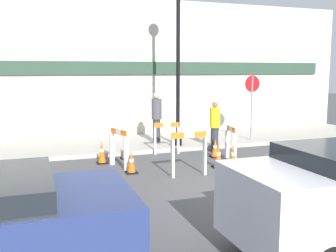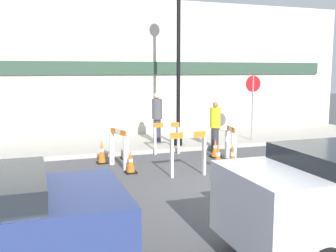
% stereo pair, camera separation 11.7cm
% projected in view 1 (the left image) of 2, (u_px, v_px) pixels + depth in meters
% --- Properties ---
extents(ground_plane, '(60.00, 60.00, 0.00)m').
position_uv_depth(ground_plane, '(247.00, 191.00, 8.92)').
color(ground_plane, '#4C4C4F').
extents(sidewalk_slab, '(18.00, 3.20, 0.14)m').
position_uv_depth(sidewalk_slab, '(162.00, 142.00, 14.61)').
color(sidewalk_slab, '#ADA89E').
rests_on(sidewalk_slab, ground_plane).
extents(storefront_facade, '(18.00, 0.22, 5.50)m').
position_uv_depth(storefront_facade, '(148.00, 69.00, 15.79)').
color(storefront_facade, beige).
rests_on(storefront_facade, ground_plane).
extents(streetlamp_post, '(0.44, 0.44, 6.08)m').
position_uv_depth(streetlamp_post, '(178.00, 31.00, 13.03)').
color(streetlamp_post, black).
rests_on(streetlamp_post, sidewalk_slab).
extents(stop_sign, '(0.60, 0.06, 2.38)m').
position_uv_depth(stop_sign, '(252.00, 97.00, 14.41)').
color(stop_sign, gray).
rests_on(stop_sign, sidewalk_slab).
extents(barricade_0, '(0.39, 0.84, 1.09)m').
position_uv_depth(barricade_0, '(119.00, 147.00, 10.98)').
color(barricade_0, white).
rests_on(barricade_0, ground_plane).
extents(barricade_1, '(0.95, 0.14, 1.15)m').
position_uv_depth(barricade_1, '(189.00, 152.00, 10.07)').
color(barricade_1, white).
rests_on(barricade_1, ground_plane).
extents(barricade_2, '(0.24, 0.71, 1.04)m').
position_uv_depth(barricade_2, '(231.00, 143.00, 11.85)').
color(barricade_2, white).
rests_on(barricade_2, ground_plane).
extents(barricade_3, '(0.84, 0.24, 1.03)m').
position_uv_depth(barricade_3, '(167.00, 137.00, 12.77)').
color(barricade_3, white).
rests_on(barricade_3, ground_plane).
extents(traffic_cone_0, '(0.30, 0.30, 0.60)m').
position_uv_depth(traffic_cone_0, '(131.00, 163.00, 10.39)').
color(traffic_cone_0, black).
rests_on(traffic_cone_0, ground_plane).
extents(traffic_cone_1, '(0.30, 0.30, 0.68)m').
position_uv_depth(traffic_cone_1, '(102.00, 152.00, 11.48)').
color(traffic_cone_1, black).
rests_on(traffic_cone_1, ground_plane).
extents(traffic_cone_2, '(0.30, 0.30, 0.69)m').
position_uv_depth(traffic_cone_2, '(218.00, 156.00, 10.96)').
color(traffic_cone_2, black).
rests_on(traffic_cone_2, ground_plane).
extents(traffic_cone_3, '(0.30, 0.30, 0.69)m').
position_uv_depth(traffic_cone_3, '(233.00, 156.00, 10.97)').
color(traffic_cone_3, black).
rests_on(traffic_cone_3, ground_plane).
extents(traffic_cone_4, '(0.30, 0.30, 0.58)m').
position_uv_depth(traffic_cone_4, '(215.00, 148.00, 12.32)').
color(traffic_cone_4, black).
rests_on(traffic_cone_4, ground_plane).
extents(traffic_cone_5, '(0.30, 0.30, 0.69)m').
position_uv_depth(traffic_cone_5, '(126.00, 148.00, 12.09)').
color(traffic_cone_5, black).
rests_on(traffic_cone_5, ground_plane).
extents(person_worker, '(0.48, 0.48, 1.67)m').
position_uv_depth(person_worker, '(215.00, 125.00, 13.18)').
color(person_worker, '#33333D').
rests_on(person_worker, ground_plane).
extents(person_pedestrian, '(0.46, 0.46, 1.80)m').
position_uv_depth(person_pedestrian, '(157.00, 116.00, 13.85)').
color(person_pedestrian, '#33333D').
rests_on(person_pedestrian, sidewalk_slab).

